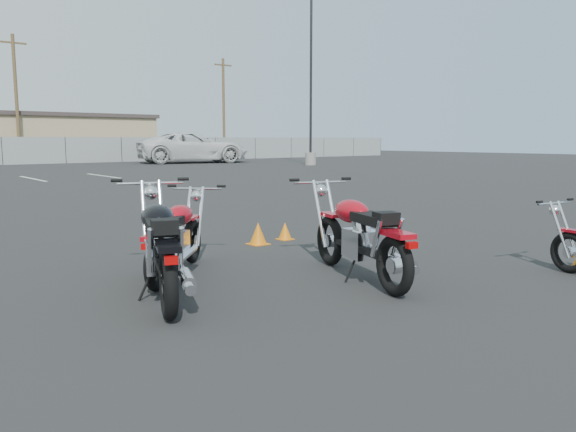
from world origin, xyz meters
TOP-DOWN VIEW (x-y plane):
  - ground at (0.00, 0.00)m, footprint 120.00×120.00m
  - motorcycle_front_red at (-1.18, 1.01)m, footprint 1.74×1.76m
  - motorcycle_second_black at (-1.73, 0.28)m, footprint 1.32×2.34m
  - motorcycle_third_red at (0.41, -0.48)m, footprint 1.16×2.27m
  - training_cone_near at (1.36, 2.13)m, footprint 0.24×0.24m
  - training_cone_extra at (0.76, 2.05)m, footprint 0.29×0.29m
  - light_pole_east at (19.46, 22.43)m, footprint 0.80×0.70m
  - tan_building_east at (10.00, 44.00)m, footprint 14.40×9.40m
  - utility_pole_c at (6.00, 39.00)m, footprint 1.80×0.24m
  - utility_pole_d at (24.00, 40.00)m, footprint 1.80×0.24m
  - white_van at (15.36, 30.32)m, footprint 5.54×9.46m

SIDE VIEW (x-z plane):
  - ground at x=0.00m, z-range 0.00..0.00m
  - training_cone_near at x=1.36m, z-range 0.00..0.28m
  - training_cone_extra at x=0.76m, z-range 0.00..0.34m
  - motorcycle_front_red at x=-1.18m, z-range -0.05..0.97m
  - motorcycle_third_red at x=0.41m, z-range -0.05..1.07m
  - motorcycle_second_black at x=-1.73m, z-range -0.05..1.11m
  - white_van at x=15.36m, z-range 0.00..3.37m
  - tan_building_east at x=10.00m, z-range 0.01..3.71m
  - light_pole_east at x=19.46m, z-range -2.72..9.22m
  - utility_pole_c at x=6.00m, z-range 0.19..9.19m
  - utility_pole_d at x=24.00m, z-range 0.19..9.19m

